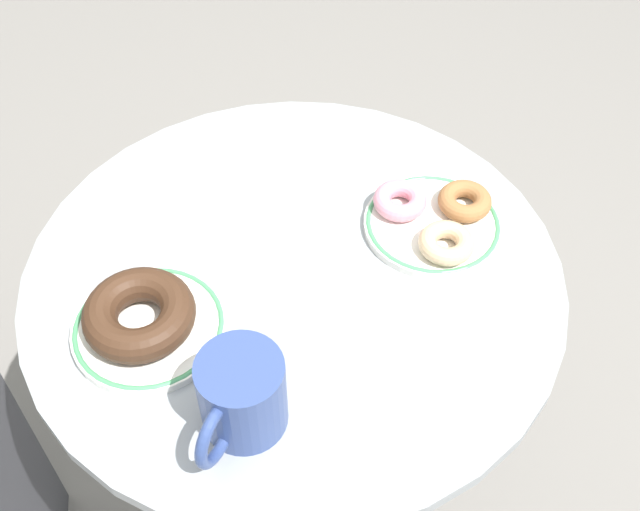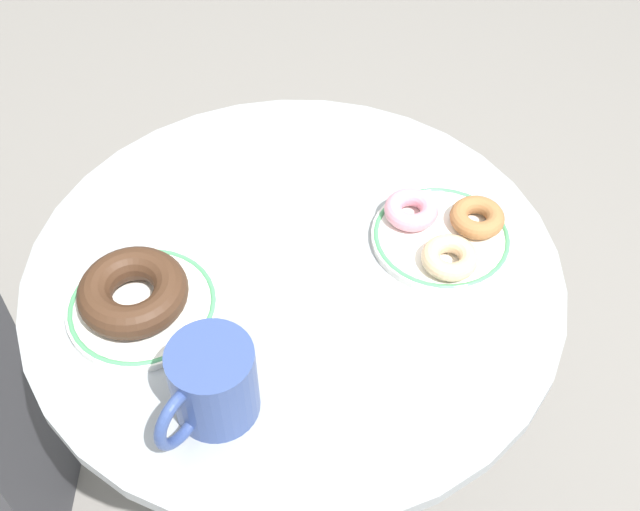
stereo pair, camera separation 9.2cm
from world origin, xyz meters
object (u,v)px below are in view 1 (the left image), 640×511
Objects in this scene: plate_right at (432,224)px; donut_pink_frosted at (400,200)px; cafe_table at (297,371)px; donut_cinnamon at (465,201)px; donut_glazed at (446,243)px; plate_left at (149,328)px; donut_chocolate at (139,314)px; coffee_mug at (241,397)px.

donut_pink_frosted is (-0.02, 0.04, 0.02)m from plate_right.
donut_cinnamon is (0.23, -0.05, 0.24)m from cafe_table.
plate_left is at bearing 162.42° from donut_glazed.
donut_chocolate is 1.84× the size of donut_pink_frosted.
coffee_mug is at bearing -79.08° from donut_chocolate.
donut_chocolate is at bearing 172.45° from cafe_table.
plate_right is at bearing 67.04° from donut_glazed.
cafe_table is at bearing 166.36° from plate_right.
plate_right is (0.36, -0.06, -0.00)m from plate_left.
cafe_table is 10.64× the size of donut_cinnamon.
coffee_mug is (-0.31, -0.05, 0.02)m from donut_glazed.
donut_pink_frosted and donut_glazed have the same top height.
plate_right is at bearing 15.43° from coffee_mug.
donut_chocolate is 1.02× the size of coffee_mug.
coffee_mug is at bearing -138.67° from cafe_table.
plate_right is 0.05m from donut_cinnamon.
donut_cinnamon is (0.41, -0.07, 0.02)m from plate_left.
plate_left is 0.34m from donut_pink_frosted.
donut_cinnamon is at bearing -4.99° from plate_right.
donut_cinnamon is at bearing -9.95° from donut_chocolate.
plate_left is 0.03m from donut_chocolate.
coffee_mug is (0.03, -0.16, 0.02)m from donut_chocolate.
cafe_table is 10.64× the size of donut_glazed.
donut_cinnamon is at bearing -9.58° from plate_left.
plate_left and plate_right have the same top height.
donut_glazed reaches higher than cafe_table.
coffee_mug reaches higher than donut_chocolate.
cafe_table is 0.29m from plate_right.
coffee_mug is (-0.33, -0.09, 0.04)m from plate_right.
cafe_table is 4.15× the size of plate_left.
donut_pink_frosted reaches higher than plate_right.
donut_glazed is (-0.00, -0.09, 0.00)m from donut_pink_frosted.
donut_chocolate is 1.84× the size of donut_cinnamon.
donut_pink_frosted is (0.35, -0.02, -0.01)m from donut_chocolate.
donut_chocolate is at bearing 147.10° from plate_left.
donut_cinnamon is 0.08m from donut_glazed.
donut_glazed is (0.34, -0.11, 0.02)m from plate_left.
coffee_mug is at bearing -80.86° from plate_left.
donut_pink_frosted is at bearing 143.59° from donut_cinnamon.
donut_pink_frosted is 0.34m from coffee_mug.
cafe_table is at bearing -7.55° from donut_chocolate.
cafe_table is 0.33m from donut_cinnamon.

